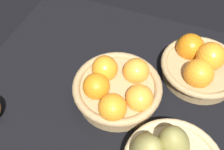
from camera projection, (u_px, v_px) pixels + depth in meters
market_tray at (116, 93)px, 81.15cm from camera, size 84.00×72.00×3.00cm
basket_near_left at (200, 65)px, 80.42cm from camera, size 23.76×23.76×11.54cm
basket_center at (117, 88)px, 74.83cm from camera, size 24.69×24.69×10.71cm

